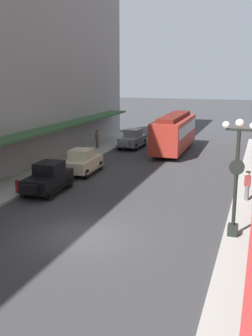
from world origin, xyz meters
The scene contains 9 objects.
ground_plane centered at (0.00, 0.00, 0.00)m, with size 200.00×200.00×0.00m, color #38383A.
parked_car_0 centered at (-4.62, 21.44, 0.94)m, with size 2.21×4.28×1.84m.
parked_car_2 centered at (-4.90, 5.54, 0.94)m, with size 2.28×4.31×1.84m.
parked_car_3 centered at (-4.85, 10.49, 0.94)m, with size 2.26×4.30×1.84m.
streetcar centered at (-0.38, 20.86, 1.90)m, with size 2.70×9.65×3.46m.
lamp_post_with_clock centered at (6.40, 1.89, 2.99)m, with size 1.42×0.44×5.16m.
fire_hydrant centered at (-6.35, 4.40, 0.56)m, with size 0.24×0.24×0.82m.
pedestrian_0 centered at (6.75, 7.35, 1.01)m, with size 0.36×0.28×1.67m.
pedestrian_2 centered at (-7.55, 19.55, 1.01)m, with size 0.36×0.28×1.67m.
Camera 1 is at (7.30, -15.34, 7.15)m, focal length 42.84 mm.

